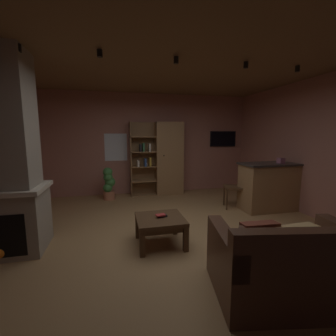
{
  "coord_description": "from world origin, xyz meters",
  "views": [
    {
      "loc": [
        -0.89,
        -3.34,
        1.61
      ],
      "look_at": [
        0.0,
        0.4,
        1.05
      ],
      "focal_mm": 24.55,
      "sensor_mm": 36.0,
      "label": 1
    }
  ],
  "objects_px": {
    "bookshelf_cabinet": "(165,159)",
    "coffee_table": "(160,223)",
    "table_book_0": "(162,216)",
    "stone_fireplace": "(3,165)",
    "dining_chair": "(238,184)",
    "tissue_box": "(281,161)",
    "potted_floor_plant": "(109,184)",
    "wall_mounted_tv": "(223,139)",
    "kitchen_bar_counter": "(273,186)",
    "table_book_1": "(160,215)",
    "leather_couch": "(288,267)"
  },
  "relations": [
    {
      "from": "table_book_0",
      "to": "table_book_1",
      "type": "distance_m",
      "value": 0.05
    },
    {
      "from": "bookshelf_cabinet",
      "to": "potted_floor_plant",
      "type": "relative_size",
      "value": 2.39
    },
    {
      "from": "tissue_box",
      "to": "potted_floor_plant",
      "type": "relative_size",
      "value": 0.15
    },
    {
      "from": "stone_fireplace",
      "to": "bookshelf_cabinet",
      "type": "xyz_separation_m",
      "value": [
        2.79,
        2.58,
        -0.26
      ]
    },
    {
      "from": "table_book_0",
      "to": "table_book_1",
      "type": "height_order",
      "value": "table_book_1"
    },
    {
      "from": "table_book_0",
      "to": "potted_floor_plant",
      "type": "bearing_deg",
      "value": 107.49
    },
    {
      "from": "kitchen_bar_counter",
      "to": "table_book_0",
      "type": "relative_size",
      "value": 10.41
    },
    {
      "from": "bookshelf_cabinet",
      "to": "coffee_table",
      "type": "bearing_deg",
      "value": -104.21
    },
    {
      "from": "table_book_1",
      "to": "wall_mounted_tv",
      "type": "bearing_deg",
      "value": 50.85
    },
    {
      "from": "tissue_box",
      "to": "table_book_0",
      "type": "height_order",
      "value": "tissue_box"
    },
    {
      "from": "bookshelf_cabinet",
      "to": "tissue_box",
      "type": "distance_m",
      "value": 2.81
    },
    {
      "from": "leather_couch",
      "to": "tissue_box",
      "type": "bearing_deg",
      "value": 52.92
    },
    {
      "from": "coffee_table",
      "to": "table_book_1",
      "type": "height_order",
      "value": "table_book_1"
    },
    {
      "from": "table_book_1",
      "to": "bookshelf_cabinet",
      "type": "bearing_deg",
      "value": 75.87
    },
    {
      "from": "kitchen_bar_counter",
      "to": "leather_couch",
      "type": "relative_size",
      "value": 0.89
    },
    {
      "from": "table_book_1",
      "to": "potted_floor_plant",
      "type": "bearing_deg",
      "value": 106.73
    },
    {
      "from": "dining_chair",
      "to": "coffee_table",
      "type": "bearing_deg",
      "value": -147.27
    },
    {
      "from": "bookshelf_cabinet",
      "to": "table_book_0",
      "type": "relative_size",
      "value": 14.23
    },
    {
      "from": "table_book_1",
      "to": "dining_chair",
      "type": "distance_m",
      "value": 2.38
    },
    {
      "from": "kitchen_bar_counter",
      "to": "coffee_table",
      "type": "bearing_deg",
      "value": -159.05
    },
    {
      "from": "stone_fireplace",
      "to": "wall_mounted_tv",
      "type": "distance_m",
      "value": 5.37
    },
    {
      "from": "bookshelf_cabinet",
      "to": "tissue_box",
      "type": "xyz_separation_m",
      "value": [
        2.04,
        -1.93,
        0.11
      ]
    },
    {
      "from": "stone_fireplace",
      "to": "leather_couch",
      "type": "distance_m",
      "value": 3.62
    },
    {
      "from": "bookshelf_cabinet",
      "to": "dining_chair",
      "type": "height_order",
      "value": "bookshelf_cabinet"
    },
    {
      "from": "stone_fireplace",
      "to": "potted_floor_plant",
      "type": "bearing_deg",
      "value": 60.97
    },
    {
      "from": "leather_couch",
      "to": "dining_chair",
      "type": "distance_m",
      "value": 2.84
    },
    {
      "from": "leather_couch",
      "to": "table_book_1",
      "type": "bearing_deg",
      "value": 126.45
    },
    {
      "from": "coffee_table",
      "to": "stone_fireplace",
      "type": "bearing_deg",
      "value": 172.04
    },
    {
      "from": "tissue_box",
      "to": "dining_chair",
      "type": "xyz_separation_m",
      "value": [
        -0.76,
        0.35,
        -0.54
      ]
    },
    {
      "from": "dining_chair",
      "to": "table_book_1",
      "type": "bearing_deg",
      "value": -147.32
    },
    {
      "from": "tissue_box",
      "to": "stone_fireplace",
      "type": "bearing_deg",
      "value": -172.33
    },
    {
      "from": "table_book_0",
      "to": "stone_fireplace",
      "type": "bearing_deg",
      "value": 173.15
    },
    {
      "from": "table_book_0",
      "to": "table_book_1",
      "type": "bearing_deg",
      "value": -132.44
    },
    {
      "from": "tissue_box",
      "to": "coffee_table",
      "type": "distance_m",
      "value": 3.02
    },
    {
      "from": "wall_mounted_tv",
      "to": "leather_couch",
      "type": "bearing_deg",
      "value": -108.48
    },
    {
      "from": "coffee_table",
      "to": "potted_floor_plant",
      "type": "height_order",
      "value": "potted_floor_plant"
    },
    {
      "from": "coffee_table",
      "to": "wall_mounted_tv",
      "type": "relative_size",
      "value": 0.87
    },
    {
      "from": "tissue_box",
      "to": "table_book_1",
      "type": "xyz_separation_m",
      "value": [
        -2.76,
        -0.93,
        -0.62
      ]
    },
    {
      "from": "leather_couch",
      "to": "dining_chair",
      "type": "bearing_deg",
      "value": 69.71
    },
    {
      "from": "kitchen_bar_counter",
      "to": "wall_mounted_tv",
      "type": "bearing_deg",
      "value": 94.72
    },
    {
      "from": "potted_floor_plant",
      "to": "wall_mounted_tv",
      "type": "height_order",
      "value": "wall_mounted_tv"
    },
    {
      "from": "stone_fireplace",
      "to": "table_book_1",
      "type": "relative_size",
      "value": 19.87
    },
    {
      "from": "bookshelf_cabinet",
      "to": "kitchen_bar_counter",
      "type": "relative_size",
      "value": 1.37
    },
    {
      "from": "stone_fireplace",
      "to": "kitchen_bar_counter",
      "type": "xyz_separation_m",
      "value": [
        4.75,
        0.74,
        -0.71
      ]
    },
    {
      "from": "table_book_1",
      "to": "tissue_box",
      "type": "bearing_deg",
      "value": 18.68
    },
    {
      "from": "kitchen_bar_counter",
      "to": "dining_chair",
      "type": "height_order",
      "value": "kitchen_bar_counter"
    },
    {
      "from": "bookshelf_cabinet",
      "to": "coffee_table",
      "type": "distance_m",
      "value": 3.03
    },
    {
      "from": "stone_fireplace",
      "to": "kitchen_bar_counter",
      "type": "height_order",
      "value": "stone_fireplace"
    },
    {
      "from": "table_book_1",
      "to": "dining_chair",
      "type": "xyz_separation_m",
      "value": [
        2.0,
        1.28,
        0.08
      ]
    },
    {
      "from": "wall_mounted_tv",
      "to": "bookshelf_cabinet",
      "type": "bearing_deg",
      "value": -173.25
    }
  ]
}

